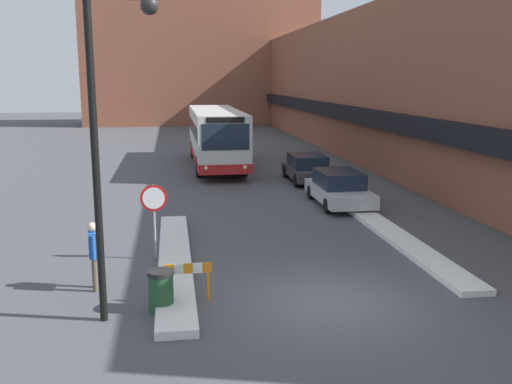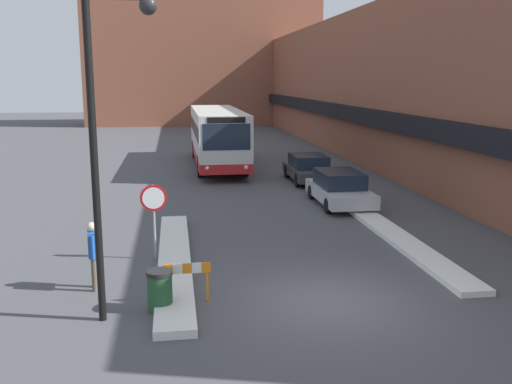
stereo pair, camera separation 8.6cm
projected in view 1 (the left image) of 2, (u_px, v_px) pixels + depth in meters
ground_plane at (331, 302)px, 13.40m from camera, size 160.00×160.00×0.00m
building_row_right at (380, 87)px, 37.21m from camera, size 5.50×60.00×9.32m
building_backdrop_far at (201, 62)px, 65.25m from camera, size 26.00×8.00×14.01m
snow_bank_left at (175, 260)px, 16.16m from camera, size 0.90×9.81×0.19m
snow_bank_right at (401, 240)px, 18.28m from camera, size 0.90×9.53×0.16m
city_bus at (216, 136)px, 33.79m from camera, size 2.71×12.36×3.36m
parked_car_front at (339, 188)px, 23.54m from camera, size 1.93×4.40×1.41m
parked_car_middle at (308, 168)px, 28.90m from camera, size 1.93×4.27×1.37m
stop_sign at (154, 206)px, 16.25m from camera, size 0.76×0.08×2.19m
street_lamp at (107, 126)px, 11.60m from camera, size 1.46×0.36×6.87m
pedestrian at (93, 249)px, 13.99m from camera, size 0.27×0.55×1.72m
trash_bin at (161, 291)px, 12.78m from camera, size 0.59×0.59×0.95m
construction_barricade at (188, 275)px, 13.28m from camera, size 1.10×0.06×0.94m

